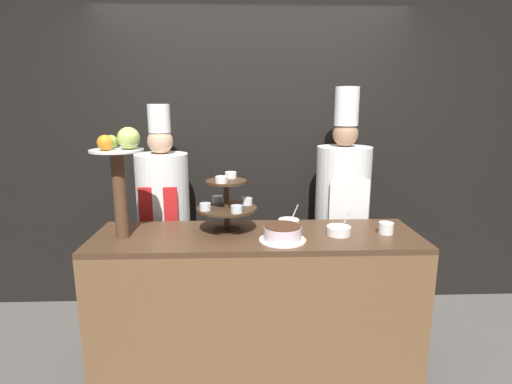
{
  "coord_description": "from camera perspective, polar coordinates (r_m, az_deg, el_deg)",
  "views": [
    {
      "loc": [
        -0.09,
        -2.09,
        1.74
      ],
      "look_at": [
        0.0,
        0.41,
        1.18
      ],
      "focal_mm": 28.0,
      "sensor_mm": 36.0,
      "label": 1
    }
  ],
  "objects": [
    {
      "name": "tiered_stand",
      "position": [
        2.53,
        -4.22,
        -1.48
      ],
      "size": [
        0.38,
        0.38,
        0.38
      ],
      "color": "#3D2819",
      "rests_on": "buffet_counter"
    },
    {
      "name": "buffet_counter",
      "position": [
        2.71,
        0.08,
        -15.43
      ],
      "size": [
        2.05,
        0.61,
        0.93
      ],
      "color": "brown",
      "rests_on": "ground_plane"
    },
    {
      "name": "chef_center_left",
      "position": [
        3.18,
        12.21,
        -1.51
      ],
      "size": [
        0.42,
        0.42,
        1.86
      ],
      "color": "#28282D",
      "rests_on": "ground_plane"
    },
    {
      "name": "chef_left",
      "position": [
        3.16,
        -13.05,
        -2.53
      ],
      "size": [
        0.4,
        0.4,
        1.74
      ],
      "color": "#28282D",
      "rests_on": "ground_plane"
    },
    {
      "name": "cake_round",
      "position": [
        2.4,
        3.82,
        -5.92
      ],
      "size": [
        0.28,
        0.28,
        0.09
      ],
      "color": "white",
      "rests_on": "buffet_counter"
    },
    {
      "name": "wall_back",
      "position": [
        3.4,
        -0.54,
        6.79
      ],
      "size": [
        10.0,
        0.06,
        2.8
      ],
      "color": "black",
      "rests_on": "ground_plane"
    },
    {
      "name": "fruit_pedestal",
      "position": [
        2.5,
        -18.87,
        3.71
      ],
      "size": [
        0.31,
        0.31,
        0.67
      ],
      "color": "brown",
      "rests_on": "buffet_counter"
    },
    {
      "name": "serving_bowl_near",
      "position": [
        2.56,
        11.72,
        -5.41
      ],
      "size": [
        0.15,
        0.15,
        0.16
      ],
      "color": "white",
      "rests_on": "buffet_counter"
    },
    {
      "name": "serving_bowl_far",
      "position": [
        2.68,
        4.69,
        -4.42
      ],
      "size": [
        0.14,
        0.14,
        0.15
      ],
      "color": "white",
      "rests_on": "buffet_counter"
    },
    {
      "name": "cup_white",
      "position": [
        2.66,
        18.07,
        -4.92
      ],
      "size": [
        0.09,
        0.09,
        0.07
      ],
      "color": "white",
      "rests_on": "buffet_counter"
    }
  ]
}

